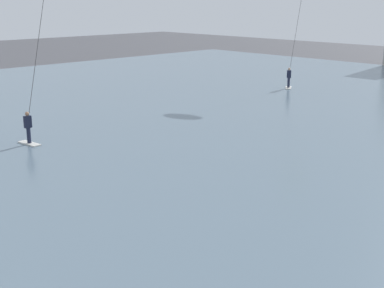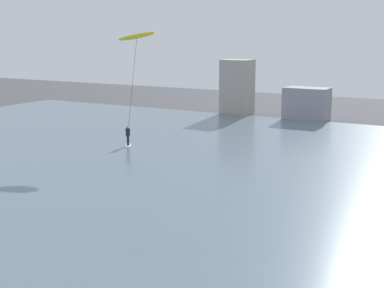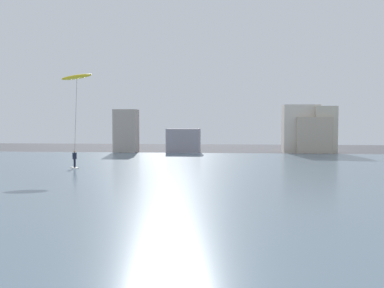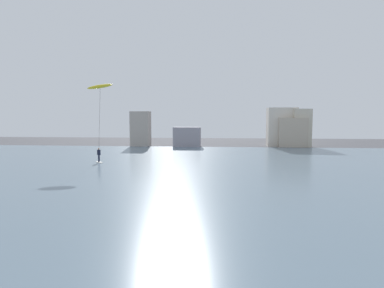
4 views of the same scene
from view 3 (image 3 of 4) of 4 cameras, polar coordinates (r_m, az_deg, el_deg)
name	(u,v)px [view 3 (image 3 of 4)]	position (r m, az deg, el deg)	size (l,w,h in m)	color
water_bay	(225,179)	(34.12, 4.36, -4.49)	(84.00, 52.00, 0.10)	slate
far_shore_buildings	(266,132)	(62.15, 9.61, 1.55)	(30.69, 5.53, 6.73)	#A89E93
kitesurfer_yellow	(77,85)	(44.31, -14.73, 7.39)	(3.00, 4.20, 9.24)	silver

